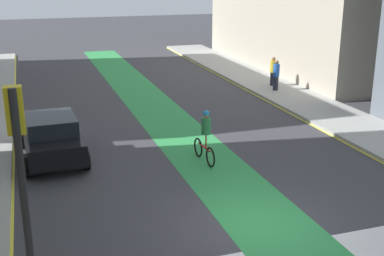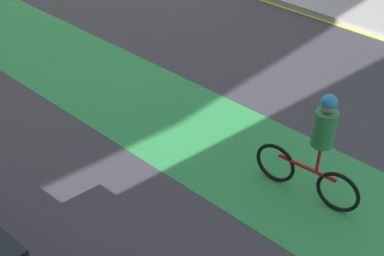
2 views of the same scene
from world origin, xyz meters
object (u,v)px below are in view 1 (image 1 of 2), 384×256
car_black_left_far (52,137)px  pedestrian_sidewalk_right_b (276,75)px  cyclist_in_lane (205,135)px  pedestrian_sidewalk_right_a (273,71)px  traffic_signal_near_left (19,149)px

car_black_left_far → pedestrian_sidewalk_right_b: size_ratio=2.66×
cyclist_in_lane → pedestrian_sidewalk_right_b: size_ratio=1.16×
car_black_left_far → pedestrian_sidewalk_right_b: 13.42m
pedestrian_sidewalk_right_a → pedestrian_sidewalk_right_b: size_ratio=0.99×
pedestrian_sidewalk_right_b → car_black_left_far: bearing=-151.9°
cyclist_in_lane → pedestrian_sidewalk_right_a: cyclist_in_lane is taller
pedestrian_sidewalk_right_a → car_black_left_far: bearing=-148.9°
traffic_signal_near_left → cyclist_in_lane: 7.97m
traffic_signal_near_left → car_black_left_far: size_ratio=0.97×
car_black_left_far → cyclist_in_lane: size_ratio=2.30×
cyclist_in_lane → pedestrian_sidewalk_right_b: 10.85m
car_black_left_far → cyclist_in_lane: (4.89, -2.01, 0.17)m
car_black_left_far → cyclist_in_lane: 5.29m
car_black_left_far → pedestrian_sidewalk_right_b: bearing=28.1°
traffic_signal_near_left → cyclist_in_lane: bearing=41.6°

